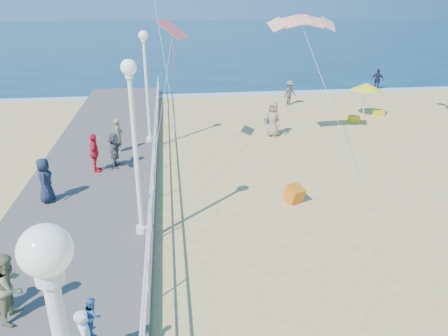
{
  "coord_description": "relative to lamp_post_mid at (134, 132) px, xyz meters",
  "views": [
    {
      "loc": [
        -4.31,
        -12.14,
        7.43
      ],
      "look_at": [
        -2.5,
        2.0,
        1.6
      ],
      "focal_mm": 35.0,
      "sensor_mm": 36.0,
      "label": 1
    }
  ],
  "objects": [
    {
      "name": "beach_walker_c",
      "position": [
        6.56,
        10.16,
        -2.72
      ],
      "size": [
        1.1,
        1.03,
        1.89
      ],
      "primitive_type": "imported",
      "rotation": [
        0.0,
        0.0,
        -0.64
      ],
      "color": "gray",
      "rests_on": "ground"
    },
    {
      "name": "kite_parafoil",
      "position": [
        7.25,
        8.1,
        2.51
      ],
      "size": [
        3.18,
        0.94,
        0.65
      ],
      "primitive_type": null,
      "rotation": [
        0.44,
        0.0,
        0.0
      ],
      "color": "red"
    },
    {
      "name": "lamp_post_far",
      "position": [
        0.0,
        9.0,
        0.0
      ],
      "size": [
        0.44,
        0.44,
        5.32
      ],
      "color": "white",
      "rests_on": "boardwalk"
    },
    {
      "name": "ground",
      "position": [
        5.35,
        0.0,
        -3.66
      ],
      "size": [
        160.0,
        160.0,
        0.0
      ],
      "primitive_type": "plane",
      "color": "#E3C777",
      "rests_on": "ground"
    },
    {
      "name": "spectator_1",
      "position": [
        -2.71,
        -3.52,
        -2.42
      ],
      "size": [
        0.7,
        0.87,
        1.69
      ],
      "primitive_type": "imported",
      "rotation": [
        0.0,
        0.0,
        1.49
      ],
      "color": "#818159",
      "rests_on": "boardwalk"
    },
    {
      "name": "box_kite",
      "position": [
        5.52,
        2.13,
        -3.36
      ],
      "size": [
        0.8,
        0.88,
        0.74
      ],
      "primitive_type": "cube",
      "rotation": [
        0.31,
        0.0,
        0.45
      ],
      "color": "#C9390B",
      "rests_on": "ground"
    },
    {
      "name": "railing",
      "position": [
        0.3,
        0.0,
        -2.41
      ],
      "size": [
        0.05,
        42.0,
        0.55
      ],
      "color": "white",
      "rests_on": "boardwalk"
    },
    {
      "name": "lamp_post_mid",
      "position": [
        0.0,
        0.0,
        0.0
      ],
      "size": [
        0.44,
        0.44,
        5.32
      ],
      "color": "white",
      "rests_on": "boardwalk"
    },
    {
      "name": "spectator_4",
      "position": [
        -3.43,
        2.59,
        -2.44
      ],
      "size": [
        0.6,
        0.85,
        1.64
      ],
      "primitive_type": "imported",
      "rotation": [
        0.0,
        0.0,
        1.68
      ],
      "color": "#1A223A",
      "rests_on": "boardwalk"
    },
    {
      "name": "ocean",
      "position": [
        5.35,
        65.0,
        -3.65
      ],
      "size": [
        160.0,
        90.0,
        0.05
      ],
      "primitive_type": "cube",
      "color": "#0C314C",
      "rests_on": "ground"
    },
    {
      "name": "boardwalk",
      "position": [
        -2.15,
        0.0,
        -3.46
      ],
      "size": [
        5.0,
        44.0,
        0.4
      ],
      "primitive_type": "cube",
      "color": "#635E59",
      "rests_on": "ground"
    },
    {
      "name": "spectator_3",
      "position": [
        -2.11,
        5.23,
        -2.45
      ],
      "size": [
        0.45,
        0.97,
        1.62
      ],
      "primitive_type": "imported",
      "rotation": [
        0.0,
        0.0,
        1.62
      ],
      "color": "red",
      "rests_on": "boardwalk"
    },
    {
      "name": "beach_chair_left",
      "position": [
        12.07,
        12.18,
        -3.46
      ],
      "size": [
        0.55,
        0.55,
        0.4
      ],
      "primitive_type": "cube",
      "color": "yellow",
      "rests_on": "ground"
    },
    {
      "name": "beach_chair_right",
      "position": [
        14.18,
        13.31,
        -3.46
      ],
      "size": [
        0.55,
        0.55,
        0.4
      ],
      "primitive_type": "cube",
      "color": "yellow",
      "rests_on": "ground"
    },
    {
      "name": "spectator_6",
      "position": [
        -1.36,
        7.58,
        -2.47
      ],
      "size": [
        0.44,
        0.62,
        1.58
      ],
      "primitive_type": "imported",
      "rotation": [
        0.0,
        0.0,
        1.45
      ],
      "color": "gray",
      "rests_on": "boardwalk"
    },
    {
      "name": "toddler_held",
      "position": [
        -0.61,
        -5.18,
        -2.02
      ],
      "size": [
        0.36,
        0.43,
        0.78
      ],
      "primitive_type": "imported",
      "rotation": [
        0.0,
        0.0,
        1.75
      ],
      "color": "#306CB4",
      "rests_on": "boardwalk"
    },
    {
      "name": "surf_line",
      "position": [
        5.35,
        20.5,
        -3.63
      ],
      "size": [
        160.0,
        1.2,
        0.04
      ],
      "primitive_type": "cube",
      "color": "white",
      "rests_on": "ground"
    },
    {
      "name": "spectator_5",
      "position": [
        -1.35,
        5.64,
        -2.51
      ],
      "size": [
        0.53,
        1.43,
        1.51
      ],
      "primitive_type": "imported",
      "rotation": [
        0.0,
        0.0,
        1.51
      ],
      "color": "#56565B",
      "rests_on": "boardwalk"
    },
    {
      "name": "beach_walker_a",
      "position": [
        9.31,
        16.77,
        -2.8
      ],
      "size": [
        1.28,
        1.11,
        1.72
      ],
      "primitive_type": "imported",
      "rotation": [
        0.0,
        0.0,
        0.52
      ],
      "color": "#5D5C62",
      "rests_on": "ground"
    },
    {
      "name": "beach_walker_b",
      "position": [
        17.54,
        20.7,
        -2.83
      ],
      "size": [
        1.01,
        0.93,
        1.66
      ],
      "primitive_type": "imported",
      "rotation": [
        0.0,
        0.0,
        2.45
      ],
      "color": "#1C1B3C",
      "rests_on": "ground"
    },
    {
      "name": "beach_umbrella",
      "position": [
        13.16,
        13.3,
        -1.75
      ],
      "size": [
        1.9,
        1.9,
        2.14
      ],
      "color": "white",
      "rests_on": "ground"
    },
    {
      "name": "kite_diamond_pink",
      "position": [
        1.34,
        7.49,
        2.19
      ],
      "size": [
        1.45,
        1.57,
        0.76
      ],
      "primitive_type": "cube",
      "rotation": [
        0.63,
        0.0,
        1.19
      ],
      "color": "#D54E58"
    }
  ]
}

